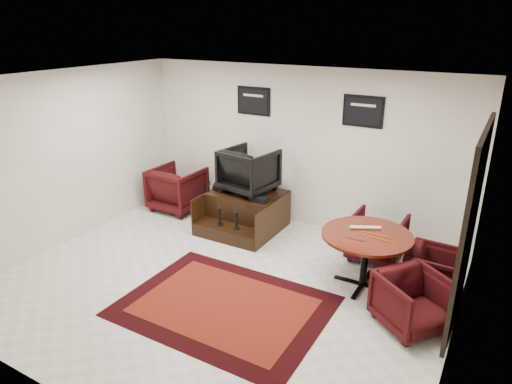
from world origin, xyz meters
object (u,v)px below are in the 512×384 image
at_px(meeting_table, 366,240).
at_px(table_chair_window, 434,270).
at_px(table_chair_corner, 413,299).
at_px(shine_podium, 245,212).
at_px(table_chair_back, 377,235).
at_px(shine_chair, 249,168).
at_px(armchair_side, 177,187).

xyz_separation_m(meeting_table, table_chair_window, (0.87, 0.29, -0.35)).
bearing_deg(table_chair_corner, shine_podium, 103.28).
distance_m(shine_podium, table_chair_back, 2.35).
height_order(shine_chair, table_chair_window, shine_chair).
distance_m(shine_podium, armchair_side, 1.61).
relative_size(shine_podium, armchair_side, 1.40).
bearing_deg(table_chair_window, table_chair_back, 60.80).
bearing_deg(shine_chair, table_chair_corner, 162.30).
bearing_deg(armchair_side, table_chair_window, 173.36).
relative_size(table_chair_window, table_chair_corner, 0.92).
xyz_separation_m(meeting_table, table_chair_corner, (0.78, -0.61, -0.32)).
distance_m(armchair_side, table_chair_corner, 5.04).
xyz_separation_m(armchair_side, table_chair_corner, (4.80, -1.53, -0.08)).
height_order(armchair_side, table_chair_window, armchair_side).
xyz_separation_m(meeting_table, table_chair_back, (-0.07, 0.87, -0.31)).
height_order(table_chair_back, table_chair_corner, table_chair_back).
bearing_deg(table_chair_corner, table_chair_window, 31.97).
bearing_deg(table_chair_back, meeting_table, 96.10).
relative_size(armchair_side, table_chair_window, 1.33).
xyz_separation_m(shine_podium, armchair_side, (-1.60, 0.09, 0.17)).
distance_m(table_chair_back, table_chair_corner, 1.71).
distance_m(meeting_table, table_chair_corner, 1.04).
distance_m(shine_podium, table_chair_corner, 3.51).
bearing_deg(shine_podium, table_chair_corner, -24.23).
xyz_separation_m(shine_chair, table_chair_corner, (3.20, -1.58, -0.70)).
bearing_deg(table_chair_back, shine_podium, 2.58).
bearing_deg(shine_podium, table_chair_window, -9.31).
bearing_deg(meeting_table, table_chair_window, 18.69).
relative_size(shine_podium, shine_chair, 1.51).
height_order(shine_podium, meeting_table, meeting_table).
height_order(shine_chair, table_chair_back, shine_chair).
relative_size(shine_podium, table_chair_back, 1.63).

